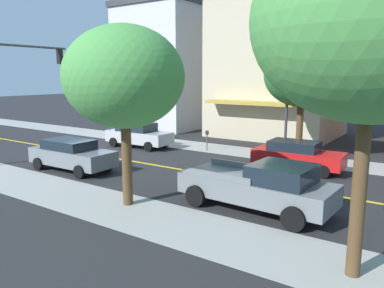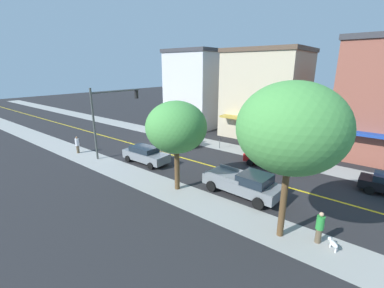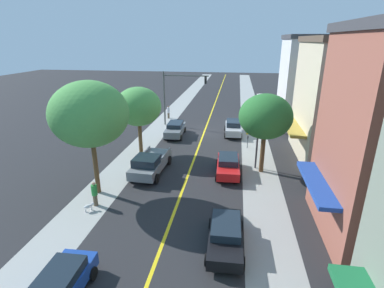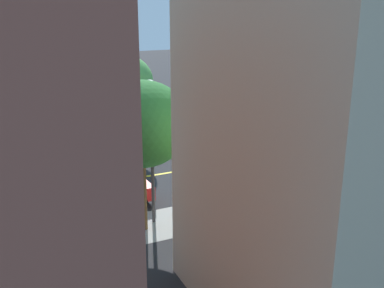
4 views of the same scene
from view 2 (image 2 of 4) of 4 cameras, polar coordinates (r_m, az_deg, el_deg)
name	(u,v)px [view 2 (image 2 of 4)]	position (r m, az deg, el deg)	size (l,w,h in m)	color
ground_plane	(155,150)	(28.94, -8.17, -1.33)	(140.00, 140.00, 0.00)	#262628
sidewalk_left	(189,139)	(33.11, -0.58, 1.13)	(2.96, 126.00, 0.01)	#9E9E99
sidewalk_right	(108,165)	(25.52, -18.05, -4.47)	(2.96, 126.00, 0.01)	#9E9E99
road_centerline_stripe	(155,150)	(28.94, -8.17, -1.33)	(0.20, 126.00, 0.00)	yellow
pale_office_building	(201,88)	(40.85, 1.89, 12.11)	(10.08, 7.78, 11.30)	silver
brick_apartment_block	(266,94)	(35.47, 15.92, 10.62)	(9.67, 9.53, 11.04)	beige
corner_shop_building	(384,98)	(32.60, 36.57, 8.08)	(11.12, 7.76, 11.60)	#935142
street_tree_left_near	(291,128)	(13.37, 21.02, 3.20)	(5.32, 5.32, 8.23)	brown
street_tree_right_corner	(276,109)	(26.73, 17.97, 7.23)	(4.31, 4.31, 6.70)	brown
street_tree_left_far	(176,127)	(18.30, -3.47, 3.67)	(4.34, 4.34, 6.59)	brown
fire_hydrant	(188,138)	(32.19, -0.94, 1.38)	(0.44, 0.24, 0.79)	yellow
parking_meter	(220,141)	(29.23, 6.12, 0.68)	(0.12, 0.18, 1.30)	#4C4C51
traffic_light_mast	(109,110)	(27.42, -17.85, 7.08)	(5.85, 0.32, 6.95)	#474C47
street_lamp	(267,117)	(26.69, 16.15, 5.68)	(0.70, 0.36, 6.60)	#38383D
red_sedan_left_curb	(269,158)	(24.82, 16.62, -2.99)	(2.16, 4.54, 1.51)	red
grey_sedan_right_curb	(146,154)	(25.07, -10.17, -2.27)	(2.17, 4.77, 1.57)	slate
silver_sedan_left_curb	(180,137)	(30.64, -2.60, 1.48)	(2.15, 4.68, 1.65)	#B7BABF
grey_pickup_truck	(244,183)	(18.91, 11.38, -8.46)	(2.59, 5.66, 1.80)	slate
pedestrian_green_shirt	(320,227)	(15.43, 26.25, -16.01)	(0.40, 0.40, 1.76)	brown
pedestrian_white_shirt	(77,144)	(29.99, -23.89, -0.08)	(0.39, 0.39, 1.81)	brown
small_dog	(333,243)	(15.55, 28.55, -18.61)	(0.60, 0.62, 0.52)	silver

